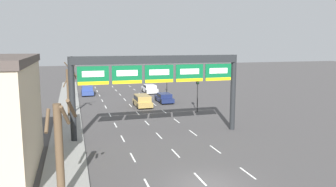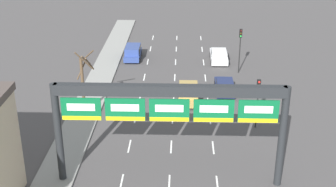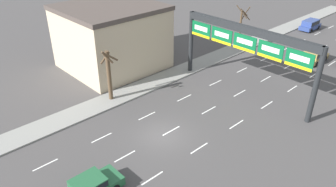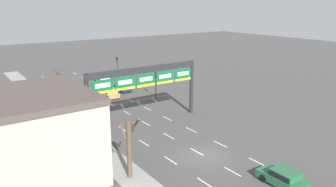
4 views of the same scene
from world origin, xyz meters
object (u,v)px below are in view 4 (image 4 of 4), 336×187
object	(u,v)px
car_green	(283,177)
car_white	(100,77)
car_navy	(122,87)
tree_bare_closest	(129,146)
tree_bare_second	(57,89)
suv_blue	(46,83)
suv_gold	(109,92)
traffic_light_near_gantry	(117,65)
traffic_light_mid_block	(156,80)
sign_gantry	(145,80)

from	to	relation	value
car_green	car_white	size ratio (longest dim) A/B	0.89
car_navy	tree_bare_closest	bearing A→B (deg)	-116.02
car_white	tree_bare_second	xyz separation A→B (m)	(-12.84, -15.10, 2.66)
suv_blue	suv_gold	bearing A→B (deg)	-61.71
traffic_light_near_gantry	car_green	bearing A→B (deg)	-97.43
car_green	traffic_light_near_gantry	bearing A→B (deg)	82.57
suv_gold	tree_bare_second	world-z (taller)	tree_bare_second
traffic_light_near_gantry	tree_bare_closest	distance (m)	35.83
car_green	traffic_light_mid_block	xyz separation A→B (m)	(5.37, 27.61, 2.33)
suv_gold	tree_bare_closest	world-z (taller)	tree_bare_closest
traffic_light_mid_block	tree_bare_second	world-z (taller)	tree_bare_second
car_green	suv_blue	size ratio (longest dim) A/B	0.97
car_green	tree_bare_closest	xyz separation A→B (m)	(-9.80, 8.29, 2.25)
car_navy	sign_gantry	bearing A→B (deg)	-107.43
traffic_light_mid_block	car_navy	bearing A→B (deg)	105.30
car_green	tree_bare_closest	bearing A→B (deg)	139.77
tree_bare_closest	suv_blue	bearing A→B (deg)	85.43
suv_blue	traffic_light_mid_block	world-z (taller)	traffic_light_mid_block
traffic_light_near_gantry	traffic_light_mid_block	xyz separation A→B (m)	(0.05, -13.16, -0.42)
traffic_light_mid_block	tree_bare_closest	xyz separation A→B (m)	(-15.17, -19.32, -0.08)
sign_gantry	car_white	xyz separation A→B (m)	(5.08, 25.36, -4.92)
tree_bare_closest	sign_gantry	bearing A→B (deg)	53.29
car_green	traffic_light_mid_block	distance (m)	28.22
car_green	sign_gantry	bearing A→B (deg)	95.14
suv_gold	traffic_light_near_gantry	size ratio (longest dim) A/B	0.87
suv_gold	car_navy	size ratio (longest dim) A/B	1.00
car_white	traffic_light_near_gantry	xyz separation A→B (m)	(1.95, -3.72, 2.78)
sign_gantry	car_white	bearing A→B (deg)	78.67
car_green	traffic_light_near_gantry	world-z (taller)	traffic_light_near_gantry
car_navy	traffic_light_near_gantry	world-z (taller)	traffic_light_near_gantry
sign_gantry	suv_blue	xyz separation A→B (m)	(-5.14, 25.92, -4.78)
suv_blue	traffic_light_mid_block	bearing A→B (deg)	-54.94
suv_gold	car_white	bearing A→B (deg)	72.40
sign_gantry	car_green	size ratio (longest dim) A/B	3.75
traffic_light_mid_block	tree_bare_closest	distance (m)	24.56
suv_gold	tree_bare_closest	xyz separation A→B (m)	(-9.48, -24.59, 2.15)
suv_gold	car_navy	world-z (taller)	suv_gold
car_green	traffic_light_near_gantry	xyz separation A→B (m)	(5.32, 40.77, 2.75)
sign_gantry	suv_gold	xyz separation A→B (m)	(1.40, 13.76, -4.80)
traffic_light_near_gantry	car_navy	bearing A→B (deg)	-109.63
car_navy	tree_bare_second	xyz separation A→B (m)	(-12.79, -5.76, 2.70)
sign_gantry	car_white	size ratio (longest dim) A/B	3.32
car_white	traffic_light_near_gantry	world-z (taller)	traffic_light_near_gantry
suv_gold	car_white	xyz separation A→B (m)	(3.68, 11.60, -0.13)
car_green	tree_bare_closest	distance (m)	13.03
suv_blue	car_white	xyz separation A→B (m)	(10.22, -0.55, -0.15)
traffic_light_near_gantry	tree_bare_closest	world-z (taller)	tree_bare_closest
tree_bare_closest	car_navy	bearing A→B (deg)	63.98
suv_gold	traffic_light_mid_block	size ratio (longest dim) A/B	1.00
sign_gantry	traffic_light_near_gantry	distance (m)	22.86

